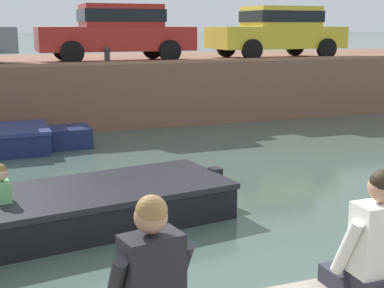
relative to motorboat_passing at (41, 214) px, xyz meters
The scene contains 9 objects.
ground_plane 2.52m from the motorboat_passing, 36.12° to the left, with size 400.00×400.00×0.00m, color #42564C.
far_quay_wall 9.83m from the motorboat_passing, 78.08° to the left, with size 60.00×6.00×1.70m, color brown.
far_wall_coping 7.17m from the motorboat_passing, 73.22° to the left, with size 60.00×0.24×0.08m, color #9F6C52.
motorboat_passing is the anchor object (origin of this frame).
car_centre_red 8.70m from the motorboat_passing, 70.54° to the left, with size 4.22×1.89×1.54m.
car_right_inner_yellow 11.33m from the motorboat_passing, 45.50° to the left, with size 4.03×2.01×1.54m.
mooring_bollard_mid 7.41m from the motorboat_passing, 71.57° to the left, with size 0.15×0.15×0.45m.
person_seated_left 4.12m from the motorboat_passing, 84.88° to the right, with size 0.58×0.59×0.97m.
person_seated_right 4.57m from the motorboat_passing, 63.27° to the right, with size 0.53×0.52×0.97m.
Camera 1 is at (-2.44, -3.26, 2.68)m, focal length 50.00 mm.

